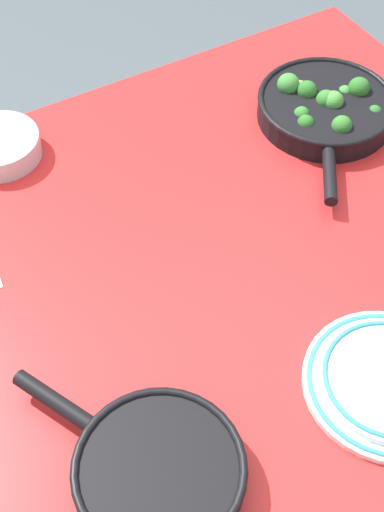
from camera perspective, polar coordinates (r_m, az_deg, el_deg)
The scene contains 4 objects.
ground_plane at distance 1.82m, azimuth 0.00°, elevation -14.90°, with size 14.00×14.00×0.00m, color #424C51.
dining_table_red at distance 1.25m, azimuth 0.00°, elevation -2.52°, with size 1.36×1.01×0.73m.
skillet_broccoli at distance 1.46m, azimuth 10.60°, elevation 11.65°, with size 0.30×0.36×0.07m.
skillet_eggs at distance 0.98m, azimuth -2.78°, elevation -16.90°, with size 0.24×0.34×0.06m.
Camera 1 is at (0.37, 0.64, 1.67)m, focal length 50.00 mm.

